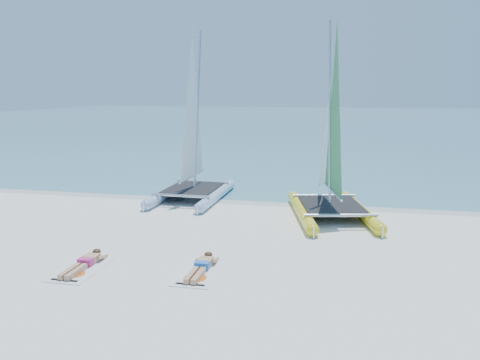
# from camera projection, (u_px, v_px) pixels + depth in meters

# --- Properties ---
(ground) EXTENTS (140.00, 140.00, 0.00)m
(ground) POSITION_uv_depth(u_px,v_px,m) (221.00, 242.00, 14.05)
(ground) COLOR white
(ground) RESTS_ON ground
(sea) EXTENTS (140.00, 115.00, 0.01)m
(sea) POSITION_uv_depth(u_px,v_px,m) (319.00, 119.00, 74.57)
(sea) COLOR #6DABB6
(sea) RESTS_ON ground
(wet_sand_strip) EXTENTS (140.00, 1.40, 0.01)m
(wet_sand_strip) POSITION_uv_depth(u_px,v_px,m) (254.00, 201.00, 19.34)
(wet_sand_strip) COLOR silver
(wet_sand_strip) RESTS_ON ground
(catamaran_blue) EXTENTS (2.63, 5.35, 7.24)m
(catamaran_blue) POSITION_uv_depth(u_px,v_px,m) (193.00, 147.00, 19.51)
(catamaran_blue) COLOR silver
(catamaran_blue) RESTS_ON ground
(catamaran_yellow) EXTENTS (3.67, 5.87, 7.27)m
(catamaran_yellow) POSITION_uv_depth(u_px,v_px,m) (330.00, 152.00, 17.05)
(catamaran_yellow) COLOR yellow
(catamaran_yellow) RESTS_ON ground
(towel_a) EXTENTS (1.00, 1.85, 0.02)m
(towel_a) POSITION_uv_depth(u_px,v_px,m) (81.00, 269.00, 11.92)
(towel_a) COLOR white
(towel_a) RESTS_ON ground
(sunbather_a) EXTENTS (0.37, 1.73, 0.26)m
(sunbather_a) POSITION_uv_depth(u_px,v_px,m) (85.00, 262.00, 12.08)
(sunbather_a) COLOR tan
(sunbather_a) RESTS_ON towel_a
(towel_b) EXTENTS (1.00, 1.85, 0.02)m
(towel_b) POSITION_uv_depth(u_px,v_px,m) (199.00, 273.00, 11.68)
(towel_b) COLOR white
(towel_b) RESTS_ON ground
(sunbather_b) EXTENTS (0.37, 1.73, 0.26)m
(sunbather_b) POSITION_uv_depth(u_px,v_px,m) (202.00, 266.00, 11.84)
(sunbather_b) COLOR tan
(sunbather_b) RESTS_ON towel_b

